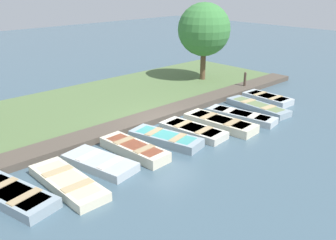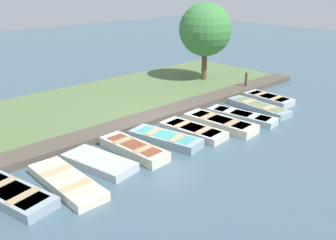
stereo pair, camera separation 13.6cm
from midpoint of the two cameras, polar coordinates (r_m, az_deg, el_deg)
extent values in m
plane|color=#425B6B|center=(17.28, -0.05, -1.14)|extent=(80.00, 80.00, 0.00)
cube|color=#567042|center=(20.96, -9.48, 2.77)|extent=(8.00, 24.00, 0.15)
cube|color=#51473D|center=(18.14, -2.89, 0.40)|extent=(1.24, 23.61, 0.28)
cube|color=#8C9EA8|center=(12.70, -22.80, -10.60)|extent=(3.27, 1.84, 0.34)
cube|color=#6B7F51|center=(12.63, -22.90, -9.99)|extent=(2.67, 1.46, 0.03)
cube|color=tan|center=(12.18, -21.32, -10.80)|extent=(0.54, 1.11, 0.03)
cube|color=tan|center=(13.06, -24.39, -9.04)|extent=(0.54, 1.11, 0.03)
cube|color=beige|center=(12.91, -15.34, -9.16)|extent=(3.42, 1.14, 0.31)
cube|color=beige|center=(12.84, -15.40, -8.61)|extent=(2.81, 0.89, 0.02)
cube|color=tan|center=(12.32, -13.94, -9.65)|extent=(0.34, 1.04, 0.03)
cube|color=tan|center=(13.35, -16.76, -7.45)|extent=(0.34, 1.04, 0.03)
cube|color=#B2BCC1|center=(13.93, -10.63, -6.43)|extent=(3.00, 1.75, 0.31)
cube|color=#6B7F51|center=(13.87, -10.67, -5.89)|extent=(2.45, 1.39, 0.03)
cube|color=beige|center=(13.51, -9.07, -6.42)|extent=(0.50, 1.15, 0.03)
cube|color=beige|center=(14.21, -12.20, -5.21)|extent=(0.50, 1.15, 0.03)
cube|color=beige|center=(14.70, -5.45, -4.46)|extent=(3.14, 1.17, 0.40)
cube|color=#994C33|center=(14.62, -5.48, -3.81)|extent=(2.57, 0.92, 0.03)
cube|color=tan|center=(14.21, -3.90, -4.38)|extent=(0.36, 0.92, 0.03)
cube|color=tan|center=(15.02, -6.97, -3.06)|extent=(0.36, 0.92, 0.03)
cube|color=#8C9EA8|center=(15.63, -0.62, -2.86)|extent=(3.29, 1.78, 0.36)
cube|color=teal|center=(15.56, -0.63, -2.31)|extent=(2.69, 1.42, 0.03)
cube|color=tan|center=(15.26, 1.23, -2.69)|extent=(0.54, 1.04, 0.03)
cube|color=tan|center=(15.87, -2.41, -1.76)|extent=(0.54, 1.04, 0.03)
cube|color=beige|center=(16.55, 3.58, -1.59)|extent=(3.14, 1.45, 0.32)
cube|color=teal|center=(16.50, 3.59, -1.13)|extent=(2.57, 1.15, 0.03)
cube|color=tan|center=(16.18, 5.23, -1.54)|extent=(0.41, 1.07, 0.03)
cube|color=tan|center=(16.82, 2.03, -0.57)|extent=(0.41, 1.07, 0.03)
cube|color=beige|center=(17.43, 7.70, -0.45)|extent=(3.54, 1.42, 0.39)
cube|color=#6B7F51|center=(17.36, 7.73, 0.09)|extent=(2.90, 1.12, 0.03)
cube|color=tan|center=(17.03, 9.56, -0.33)|extent=(0.44, 1.06, 0.03)
cube|color=tan|center=(17.70, 5.98, 0.67)|extent=(0.44, 1.06, 0.03)
cube|color=#B2BCC1|center=(18.60, 10.88, 0.61)|extent=(3.53, 1.50, 0.31)
cube|color=#994C33|center=(18.55, 10.91, 1.03)|extent=(2.89, 1.19, 0.03)
cube|color=beige|center=(18.29, 12.72, 0.68)|extent=(0.48, 0.92, 0.03)
cube|color=beige|center=(18.82, 9.15, 1.51)|extent=(0.48, 0.92, 0.03)
cube|color=#8C9EA8|center=(20.10, 13.31, 1.95)|extent=(3.60, 1.33, 0.31)
cube|color=#6B7F51|center=(20.05, 13.34, 2.34)|extent=(2.95, 1.05, 0.03)
cube|color=tan|center=(19.66, 14.85, 1.91)|extent=(0.44, 0.95, 0.03)
cube|color=tan|center=(20.44, 11.90, 2.88)|extent=(0.44, 0.95, 0.03)
cube|color=#B2BCC1|center=(21.61, 14.73, 3.18)|extent=(2.72, 1.23, 0.34)
cube|color=teal|center=(21.57, 14.77, 3.58)|extent=(2.23, 0.97, 0.03)
cube|color=tan|center=(21.29, 15.90, 3.33)|extent=(0.31, 1.05, 0.03)
cube|color=tan|center=(21.83, 13.68, 3.96)|extent=(0.31, 1.05, 0.03)
cylinder|color=#47382D|center=(23.45, 11.45, 5.71)|extent=(0.15, 0.15, 1.05)
sphere|color=#47382D|center=(23.32, 11.55, 7.02)|extent=(0.13, 0.13, 0.13)
cylinder|color=brown|center=(25.02, 5.20, 8.65)|extent=(0.35, 0.35, 2.48)
sphere|color=#3D7F3D|center=(24.66, 5.36, 13.58)|extent=(3.37, 3.37, 3.37)
camera|label=1|loc=(0.07, -90.24, -0.09)|focal=40.00mm
camera|label=2|loc=(0.07, 89.76, 0.09)|focal=40.00mm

